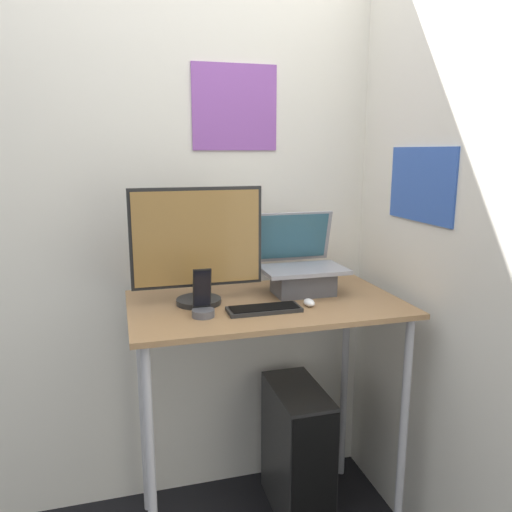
# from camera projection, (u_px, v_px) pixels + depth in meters

# --- Properties ---
(wall_back) EXTENTS (6.00, 0.06, 2.60)m
(wall_back) POSITION_uv_depth(u_px,v_px,m) (241.00, 212.00, 2.21)
(wall_back) COLOR silver
(wall_back) RESTS_ON ground_plane
(wall_side_right) EXTENTS (0.06, 6.00, 2.60)m
(wall_side_right) POSITION_uv_depth(u_px,v_px,m) (458.00, 229.00, 1.72)
(wall_side_right) COLOR silver
(wall_side_right) RESTS_ON ground_plane
(desk) EXTENTS (1.03, 0.60, 1.00)m
(desk) POSITION_uv_depth(u_px,v_px,m) (266.00, 334.00, 1.93)
(desk) COLOR #936D47
(desk) RESTS_ON ground_plane
(laptop) EXTENTS (0.33, 0.27, 0.32)m
(laptop) POSITION_uv_depth(u_px,v_px,m) (301.00, 272.00, 2.01)
(laptop) COLOR #4C4C51
(laptop) RESTS_ON desk
(monitor) EXTENTS (0.49, 0.17, 0.44)m
(monitor) POSITION_uv_depth(u_px,v_px,m) (197.00, 247.00, 1.84)
(monitor) COLOR black
(monitor) RESTS_ON desk
(keyboard) EXTENTS (0.27, 0.10, 0.02)m
(keyboard) POSITION_uv_depth(u_px,v_px,m) (264.00, 309.00, 1.79)
(keyboard) COLOR black
(keyboard) RESTS_ON desk
(mouse) EXTENTS (0.04, 0.06, 0.03)m
(mouse) POSITION_uv_depth(u_px,v_px,m) (309.00, 303.00, 1.85)
(mouse) COLOR white
(mouse) RESTS_ON desk
(cell_phone) EXTENTS (0.08, 0.08, 0.17)m
(cell_phone) POSITION_uv_depth(u_px,v_px,m) (203.00, 304.00, 1.73)
(cell_phone) COLOR #4C4C51
(cell_phone) RESTS_ON desk
(computer_tower) EXTENTS (0.21, 0.41, 0.58)m
(computer_tower) POSITION_uv_depth(u_px,v_px,m) (297.00, 450.00, 2.17)
(computer_tower) COLOR black
(computer_tower) RESTS_ON ground_plane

